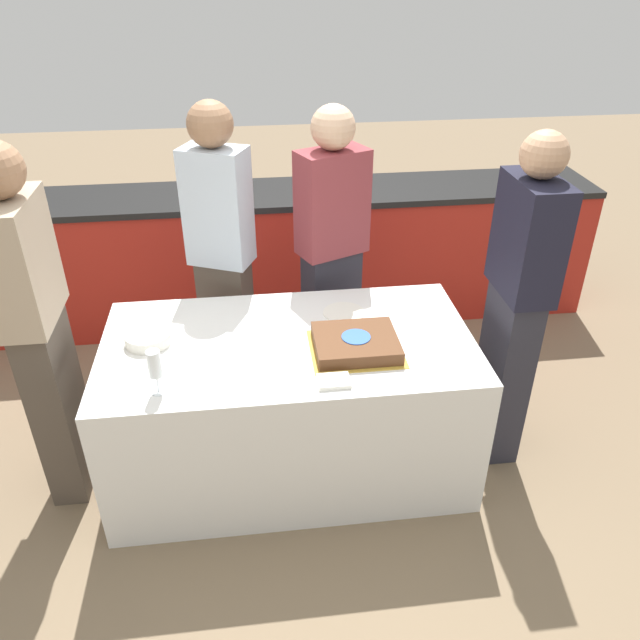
% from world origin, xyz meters
% --- Properties ---
extents(ground_plane, '(14.00, 14.00, 0.00)m').
position_xyz_m(ground_plane, '(0.00, 0.00, 0.00)').
color(ground_plane, '#7A664C').
extents(back_counter, '(4.40, 0.58, 0.92)m').
position_xyz_m(back_counter, '(0.00, 1.53, 0.46)').
color(back_counter, '#A82319').
rests_on(back_counter, ground_plane).
extents(dining_table, '(1.72, 0.92, 0.75)m').
position_xyz_m(dining_table, '(0.00, 0.00, 0.37)').
color(dining_table, white).
rests_on(dining_table, ground_plane).
extents(cake, '(0.41, 0.36, 0.07)m').
position_xyz_m(cake, '(0.30, -0.11, 0.78)').
color(cake, gold).
rests_on(cake, dining_table).
extents(plate_stack, '(0.21, 0.21, 0.05)m').
position_xyz_m(plate_stack, '(-0.64, 0.06, 0.77)').
color(plate_stack, white).
rests_on(plate_stack, dining_table).
extents(wine_glass, '(0.07, 0.07, 0.20)m').
position_xyz_m(wine_glass, '(-0.56, -0.31, 0.88)').
color(wine_glass, white).
rests_on(wine_glass, dining_table).
extents(side_plate_near_cake, '(0.21, 0.21, 0.00)m').
position_xyz_m(side_plate_near_cake, '(0.30, 0.22, 0.75)').
color(side_plate_near_cake, white).
rests_on(side_plate_near_cake, dining_table).
extents(utensil_pile, '(0.13, 0.10, 0.02)m').
position_xyz_m(utensil_pile, '(0.16, -0.35, 0.76)').
color(utensil_pile, white).
rests_on(utensil_pile, dining_table).
extents(person_cutting_cake, '(0.41, 0.33, 1.65)m').
position_xyz_m(person_cutting_cake, '(0.30, 0.68, 0.87)').
color(person_cutting_cake, '#282833').
rests_on(person_cutting_cake, ground_plane).
extents(person_seated_left, '(0.23, 0.41, 1.71)m').
position_xyz_m(person_seated_left, '(-1.08, 0.00, 0.90)').
color(person_seated_left, '#4C4238').
rests_on(person_seated_left, ground_plane).
extents(person_seated_right, '(0.20, 0.38, 1.68)m').
position_xyz_m(person_seated_right, '(1.08, 0.00, 0.87)').
color(person_seated_right, '#282833').
rests_on(person_seated_right, ground_plane).
extents(person_standing_back, '(0.38, 0.31, 1.69)m').
position_xyz_m(person_standing_back, '(-0.30, 0.68, 0.90)').
color(person_standing_back, '#4C4238').
rests_on(person_standing_back, ground_plane).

